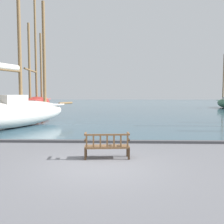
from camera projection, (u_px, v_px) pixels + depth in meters
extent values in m
plane|color=slate|center=(99.00, 166.00, 8.00)|extent=(160.00, 160.00, 0.00)
cube|color=#385666|center=(117.00, 104.00, 51.85)|extent=(100.00, 80.00, 0.08)
cube|color=#4C4C50|center=(106.00, 141.00, 11.83)|extent=(40.00, 0.30, 0.12)
cube|color=#3D2A19|center=(86.00, 151.00, 9.18)|extent=(0.08, 0.08, 0.42)
cube|color=#3D2A19|center=(127.00, 151.00, 9.25)|extent=(0.08, 0.08, 0.42)
cube|color=#3D2A19|center=(85.00, 154.00, 8.73)|extent=(0.08, 0.08, 0.42)
cube|color=#3D2A19|center=(129.00, 154.00, 8.80)|extent=(0.08, 0.08, 0.42)
cube|color=brown|center=(107.00, 147.00, 8.97)|extent=(1.64, 0.65, 0.06)
cube|color=brown|center=(107.00, 135.00, 8.72)|extent=(1.60, 0.18, 0.06)
cube|color=brown|center=(87.00, 142.00, 8.70)|extent=(0.06, 0.04, 0.41)
cube|color=brown|center=(93.00, 142.00, 8.71)|extent=(0.06, 0.04, 0.41)
cube|color=brown|center=(100.00, 141.00, 8.73)|extent=(0.06, 0.04, 0.41)
cube|color=brown|center=(107.00, 141.00, 8.74)|extent=(0.06, 0.04, 0.41)
cube|color=brown|center=(114.00, 141.00, 8.75)|extent=(0.06, 0.04, 0.41)
cube|color=brown|center=(121.00, 141.00, 8.76)|extent=(0.06, 0.04, 0.41)
cube|color=brown|center=(128.00, 141.00, 8.77)|extent=(0.06, 0.04, 0.41)
cube|color=#3D2A19|center=(85.00, 140.00, 8.83)|extent=(0.08, 0.30, 0.06)
cube|color=brown|center=(85.00, 134.00, 8.90)|extent=(0.10, 0.47, 0.04)
cube|color=#3D2A19|center=(129.00, 140.00, 8.90)|extent=(0.08, 0.30, 0.06)
cube|color=brown|center=(128.00, 133.00, 8.98)|extent=(0.10, 0.47, 0.04)
ellipsoid|color=maroon|center=(36.00, 103.00, 35.48)|extent=(4.02, 11.68, 1.79)
cube|color=#C6514C|center=(36.00, 99.00, 35.44)|extent=(3.15, 10.24, 0.08)
cylinder|color=brown|center=(36.00, 50.00, 35.20)|extent=(0.30, 0.30, 13.84)
cylinder|color=brown|center=(31.00, 70.00, 32.63)|extent=(0.73, 5.63, 0.24)
cylinder|color=brown|center=(41.00, 66.00, 38.49)|extent=(0.30, 0.30, 10.03)
cylinder|color=brown|center=(29.00, 62.00, 31.93)|extent=(0.30, 0.30, 9.75)
cylinder|color=brown|center=(46.00, 98.00, 42.06)|extent=(0.40, 1.85, 0.24)
cylinder|color=brown|center=(224.00, 77.00, 40.32)|extent=(0.20, 0.20, 7.43)
ellipsoid|color=silver|center=(19.00, 114.00, 16.85)|extent=(5.51, 9.85, 1.76)
cube|color=white|center=(19.00, 107.00, 16.82)|extent=(4.56, 8.56, 0.08)
cube|color=beige|center=(10.00, 101.00, 16.12)|extent=(1.87, 2.20, 0.75)
cylinder|color=brown|center=(19.00, 16.00, 16.59)|extent=(0.24, 0.24, 12.05)
cylinder|color=brown|center=(44.00, 53.00, 19.19)|extent=(0.24, 0.24, 7.84)
cylinder|color=brown|center=(66.00, 103.00, 22.24)|extent=(0.89, 2.03, 0.19)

